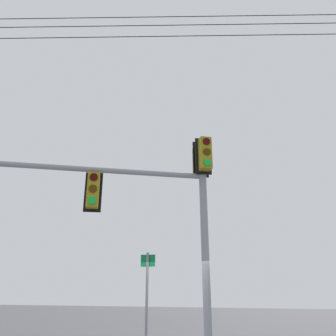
# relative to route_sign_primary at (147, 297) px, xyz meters

# --- Properties ---
(signal_mast_assembly) EXTENTS (2.97, 5.18, 5.81)m
(signal_mast_assembly) POSITION_rel_route_sign_primary_xyz_m (0.35, 0.70, 2.49)
(signal_mast_assembly) COLOR gray
(signal_mast_assembly) RESTS_ON ground
(route_sign_primary) EXTENTS (0.10, 0.39, 2.74)m
(route_sign_primary) POSITION_rel_route_sign_primary_xyz_m (0.00, 0.00, 0.00)
(route_sign_primary) COLOR slate
(route_sign_primary) RESTS_ON ground
(overhead_wire_span) EXTENTS (4.86, 17.59, 1.06)m
(overhead_wire_span) POSITION_rel_route_sign_primary_xyz_m (0.16, 0.72, 8.21)
(overhead_wire_span) COLOR black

